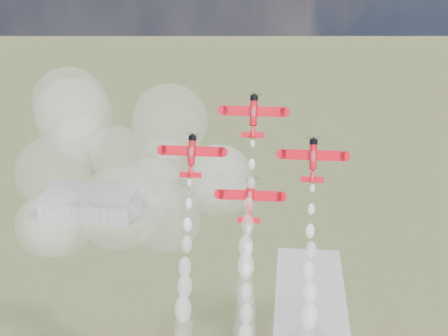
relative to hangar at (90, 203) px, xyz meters
name	(u,v)px	position (x,y,z in m)	size (l,w,h in m)	color
hangar	(90,203)	(0.00, 0.00, 0.00)	(50.00, 28.00, 13.00)	gray
plane_lead	(253,115)	(100.43, -177.75, 101.25)	(13.41, 6.64, 8.93)	red
plane_left	(192,155)	(87.36, -181.71, 93.01)	(13.41, 6.64, 8.93)	red
plane_right	(313,159)	(113.49, -181.71, 93.01)	(13.41, 6.64, 8.93)	red
plane_slot	(250,200)	(100.43, -185.67, 84.76)	(13.41, 6.64, 8.93)	red
smoke_trail_lead	(245,308)	(100.29, -195.58, 64.29)	(5.40, 22.24, 42.62)	white
drifted_smoke_cloud	(118,170)	(62.74, -154.69, 78.62)	(67.13, 42.04, 52.32)	white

